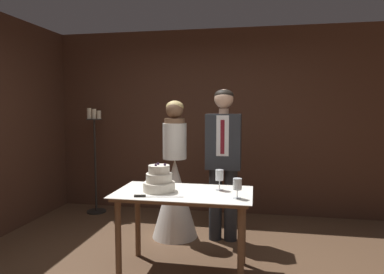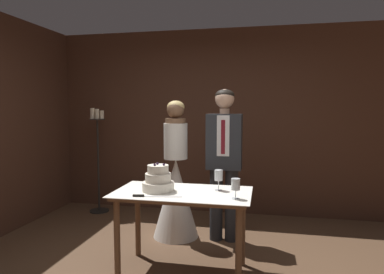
% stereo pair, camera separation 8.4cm
% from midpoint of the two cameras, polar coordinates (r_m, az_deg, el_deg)
% --- Properties ---
extents(wall_back, '(4.84, 0.12, 2.67)m').
position_cam_midpoint_polar(wall_back, '(5.05, 2.45, 2.56)').
color(wall_back, '#472B1E').
rests_on(wall_back, ground_plane).
extents(cake_table, '(1.26, 0.69, 0.77)m').
position_cam_midpoint_polar(cake_table, '(3.22, -2.18, -10.92)').
color(cake_table, brown).
rests_on(cake_table, ground_plane).
extents(tiered_cake, '(0.30, 0.30, 0.27)m').
position_cam_midpoint_polar(tiered_cake, '(3.21, -6.26, -7.21)').
color(tiered_cake, silver).
rests_on(tiered_cake, cake_table).
extents(cake_knife, '(0.43, 0.10, 0.02)m').
position_cam_midpoint_polar(cake_knife, '(3.03, -7.95, -9.75)').
color(cake_knife, silver).
rests_on(cake_knife, cake_table).
extents(wine_glass_near, '(0.08, 0.08, 0.17)m').
position_cam_midpoint_polar(wine_glass_near, '(2.95, 6.76, -7.88)').
color(wine_glass_near, silver).
rests_on(wine_glass_near, cake_table).
extents(wine_glass_middle, '(0.08, 0.08, 0.19)m').
position_cam_midpoint_polar(wine_glass_middle, '(3.23, 3.85, -6.53)').
color(wine_glass_middle, silver).
rests_on(wine_glass_middle, cake_table).
extents(bride, '(0.54, 0.54, 1.62)m').
position_cam_midpoint_polar(bride, '(4.11, -3.46, -8.38)').
color(bride, white).
rests_on(bride, ground_plane).
extents(groom, '(0.40, 0.25, 1.75)m').
position_cam_midpoint_polar(groom, '(3.94, 4.64, -3.12)').
color(groom, '#282B30').
rests_on(groom, ground_plane).
extents(candle_stand, '(0.28, 0.28, 1.53)m').
position_cam_midpoint_polar(candle_stand, '(5.21, -16.31, -3.55)').
color(candle_stand, black).
rests_on(candle_stand, ground_plane).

